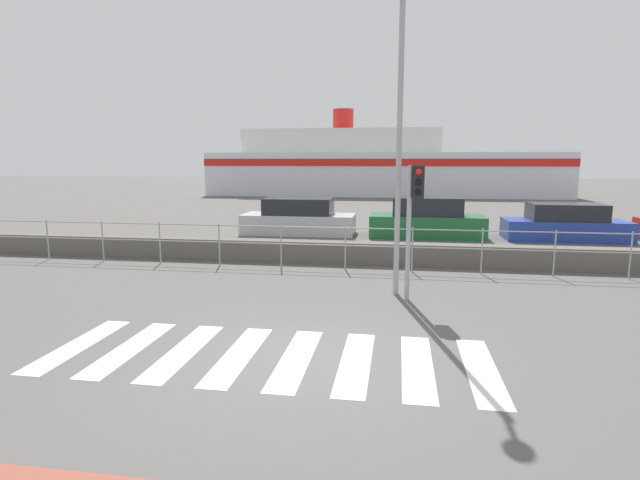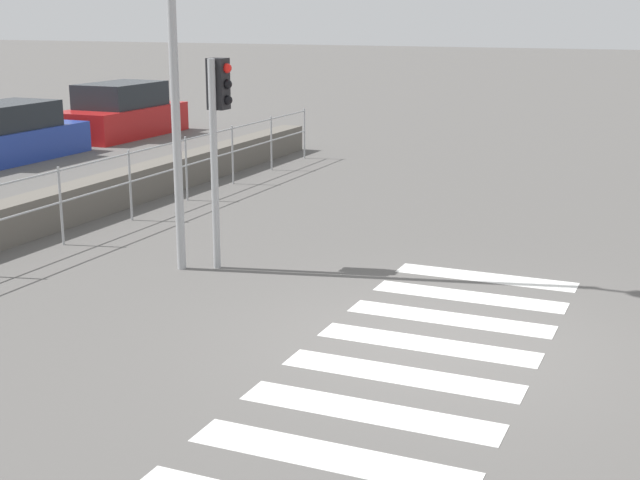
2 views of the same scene
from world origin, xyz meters
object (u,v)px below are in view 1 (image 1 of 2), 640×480
(streetlamp, at_px, (400,104))
(parked_car_green, at_px, (427,220))
(traffic_light_far, at_px, (414,202))
(parked_car_blue, at_px, (565,225))
(parked_car_silver, at_px, (299,219))
(ferry_boat, at_px, (375,167))

(streetlamp, height_order, parked_car_green, streetlamp)
(traffic_light_far, xyz_separation_m, parked_car_blue, (5.87, 9.20, -1.52))
(streetlamp, bearing_deg, parked_car_silver, 114.00)
(traffic_light_far, bearing_deg, parked_car_blue, 57.45)
(traffic_light_far, distance_m, parked_car_blue, 11.02)
(traffic_light_far, xyz_separation_m, parked_car_silver, (-4.32, 9.20, -1.48))
(streetlamp, height_order, ferry_boat, ferry_boat)
(streetlamp, distance_m, parked_car_silver, 10.38)
(parked_car_silver, xyz_separation_m, parked_car_blue, (10.19, 0.00, -0.04))
(ferry_boat, bearing_deg, parked_car_silver, -94.34)
(parked_car_silver, xyz_separation_m, parked_car_green, (5.09, -0.00, 0.04))
(streetlamp, xyz_separation_m, parked_car_silver, (-3.97, 8.93, -3.51))
(parked_car_silver, relative_size, parked_car_blue, 1.04)
(traffic_light_far, distance_m, ferry_boat, 33.96)
(ferry_boat, distance_m, parked_car_blue, 26.10)
(streetlamp, relative_size, ferry_boat, 0.23)
(streetlamp, distance_m, ferry_boat, 33.71)
(ferry_boat, relative_size, parked_car_blue, 6.74)
(streetlamp, height_order, parked_car_silver, streetlamp)
(ferry_boat, xyz_separation_m, parked_car_silver, (-1.87, -24.67, -1.75))
(parked_car_blue, bearing_deg, parked_car_green, -180.00)
(ferry_boat, distance_m, parked_car_silver, 24.81)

